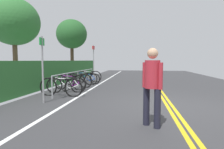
% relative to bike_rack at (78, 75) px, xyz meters
% --- Properties ---
extents(ground_plane, '(39.62, 10.57, 0.05)m').
position_rel_bike_rack_xyz_m(ground_plane, '(-3.37, -4.17, -0.66)').
color(ground_plane, '#353538').
extents(centre_line_yellow_inner, '(35.66, 0.10, 0.00)m').
position_rel_bike_rack_xyz_m(centre_line_yellow_inner, '(-3.37, -4.25, -0.64)').
color(centre_line_yellow_inner, gold).
rests_on(centre_line_yellow_inner, ground_plane).
extents(centre_line_yellow_outer, '(35.66, 0.10, 0.00)m').
position_rel_bike_rack_xyz_m(centre_line_yellow_outer, '(-3.37, -4.09, -0.64)').
color(centre_line_yellow_outer, gold).
rests_on(centre_line_yellow_outer, ground_plane).
extents(bike_lane_stripe_white, '(35.66, 0.12, 0.00)m').
position_rel_bike_rack_xyz_m(bike_lane_stripe_white, '(-3.37, -0.86, -0.64)').
color(bike_lane_stripe_white, white).
rests_on(bike_lane_stripe_white, ground_plane).
extents(bike_rack, '(5.82, 0.05, 0.86)m').
position_rel_bike_rack_xyz_m(bike_rack, '(0.00, 0.00, 0.00)').
color(bike_rack, '#9EA0A5').
rests_on(bike_rack, ground_plane).
extents(bicycle_0, '(0.46, 1.85, 0.78)m').
position_rel_bike_rack_xyz_m(bicycle_0, '(-2.42, -0.13, -0.27)').
color(bicycle_0, black).
rests_on(bicycle_0, ground_plane).
extents(bicycle_1, '(0.55, 1.71, 0.73)m').
position_rel_bike_rack_xyz_m(bicycle_1, '(-1.62, -0.03, -0.30)').
color(bicycle_1, black).
rests_on(bicycle_1, ground_plane).
extents(bicycle_2, '(0.52, 1.77, 0.76)m').
position_rel_bike_rack_xyz_m(bicycle_2, '(-0.80, 0.14, -0.28)').
color(bicycle_2, black).
rests_on(bicycle_2, ground_plane).
extents(bicycle_3, '(0.46, 1.70, 0.77)m').
position_rel_bike_rack_xyz_m(bicycle_3, '(-0.01, 0.04, -0.28)').
color(bicycle_3, black).
rests_on(bicycle_3, ground_plane).
extents(bicycle_4, '(0.54, 1.81, 0.77)m').
position_rel_bike_rack_xyz_m(bicycle_4, '(0.83, 0.08, -0.28)').
color(bicycle_4, black).
rests_on(bicycle_4, ground_plane).
extents(bicycle_5, '(0.49, 1.68, 0.69)m').
position_rel_bike_rack_xyz_m(bicycle_5, '(1.55, -0.06, -0.32)').
color(bicycle_5, black).
rests_on(bicycle_5, ground_plane).
extents(bicycle_6, '(0.46, 1.73, 0.78)m').
position_rel_bike_rack_xyz_m(bicycle_6, '(2.39, 0.07, -0.27)').
color(bicycle_6, black).
rests_on(bicycle_6, ground_plane).
extents(pedestrian, '(0.34, 0.40, 1.68)m').
position_rel_bike_rack_xyz_m(pedestrian, '(-5.25, -3.48, 0.33)').
color(pedestrian, '#1E1E2D').
rests_on(pedestrian, ground_plane).
extents(sign_post_near, '(0.36, 0.08, 2.22)m').
position_rel_bike_rack_xyz_m(sign_post_near, '(-3.56, -0.03, 0.70)').
color(sign_post_near, gray).
rests_on(sign_post_near, ground_plane).
extents(sign_post_far, '(0.36, 0.08, 2.49)m').
position_rel_bike_rack_xyz_m(sign_post_far, '(3.29, -0.02, 0.85)').
color(sign_post_far, gray).
rests_on(sign_post_far, ground_plane).
extents(hedge_backdrop, '(14.77, 0.98, 1.41)m').
position_rel_bike_rack_xyz_m(hedge_backdrop, '(1.50, 1.87, 0.07)').
color(hedge_backdrop, '#2D6B30').
rests_on(hedge_backdrop, ground_plane).
extents(tree_mid, '(2.94, 2.94, 5.03)m').
position_rel_bike_rack_xyz_m(tree_mid, '(0.59, 4.05, 3.01)').
color(tree_mid, brown).
rests_on(tree_mid, ground_plane).
extents(tree_far_right, '(2.87, 2.87, 5.27)m').
position_rel_bike_rack_xyz_m(tree_far_right, '(7.37, 3.13, 3.24)').
color(tree_far_right, '#473323').
rests_on(tree_far_right, ground_plane).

